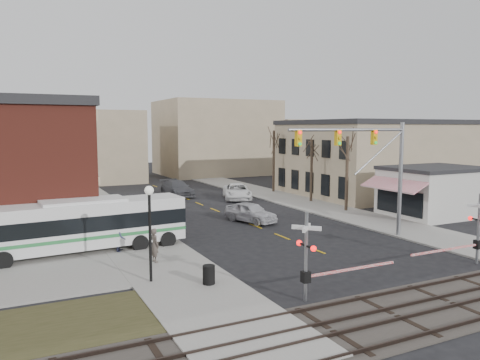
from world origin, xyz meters
The scene contains 22 objects.
ground centered at (0.00, 0.00, 0.00)m, with size 160.00×160.00×0.00m, color black.
sidewalk_west centered at (-9.50, 20.00, 0.06)m, with size 5.00×60.00×0.12m, color gray.
sidewalk_east centered at (9.50, 20.00, 0.06)m, with size 5.00×60.00×0.12m, color gray.
ballast_strip centered at (0.00, -8.00, 0.03)m, with size 160.00×5.00×0.06m, color #332D28.
rail_tracks centered at (0.00, -8.00, 0.12)m, with size 160.00×3.91×0.14m.
tan_building centered at (22.00, 20.00, 4.26)m, with size 20.30×15.30×8.50m.
awning_shop centered at (15.97, 7.00, 2.16)m, with size 9.74×6.20×4.30m.
tree_east_a centered at (10.50, 12.00, 3.50)m, with size 0.28×0.28×6.75m.
tree_east_b centered at (10.80, 18.00, 3.27)m, with size 0.28×0.28×6.30m.
tree_east_c centered at (11.00, 26.00, 3.72)m, with size 0.28×0.28×7.20m.
transit_bus centered at (-13.07, 7.68, 1.78)m, with size 12.41×3.59×3.15m.
traffic_signal_mast centered at (4.81, 2.47, 5.71)m, with size 9.37×0.30×8.00m.
rr_crossing_west centered at (-5.07, -4.98, 1.97)m, with size 5.60×1.36×4.00m.
rr_crossing_east centered at (6.02, -4.47, 1.97)m, with size 5.60×1.36×4.00m.
street_lamp centered at (-10.99, 0.32, 3.46)m, with size 0.44×0.44×4.73m.
trash_bin centered at (-8.59, -1.30, 0.58)m, with size 0.60×0.60×0.91m, color black.
car_a centered at (0.41, 11.58, 0.81)m, with size 1.91×4.76×1.62m, color #B6B6BB.
car_b centered at (-5.00, 17.86, 0.73)m, with size 1.55×4.44×1.46m, color #1A1D43.
car_c centered at (4.77, 23.06, 0.83)m, with size 2.74×5.94×1.65m, color white.
car_d centered at (-0.20, 28.26, 0.86)m, with size 2.41×5.92×1.72m, color #44454A.
pedestrian_near centered at (-9.88, 3.49, 1.08)m, with size 0.70×0.46×1.92m, color #504640.
pedestrian_far centered at (-11.08, 6.73, 0.97)m, with size 0.83×0.64×1.70m, color #2F3353.
Camera 1 is at (-16.93, -21.60, 7.62)m, focal length 35.00 mm.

